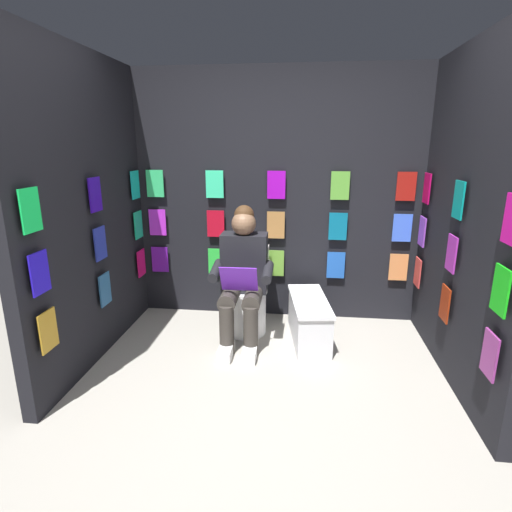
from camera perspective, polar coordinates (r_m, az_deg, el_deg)
ground_plane at (r=2.64m, az=-0.56°, el=-24.52°), size 30.00×30.00×0.00m
display_wall_back at (r=3.98m, az=2.91°, el=8.09°), size 2.81×0.14×2.38m
display_wall_left at (r=3.21m, az=27.60°, el=4.57°), size 0.14×1.89×2.38m
display_wall_right at (r=3.43m, az=-22.60°, el=5.73°), size 0.14×1.89×2.38m
toilet at (r=3.81m, az=-1.36°, el=-5.61°), size 0.41×0.55×0.77m
person_reading at (r=3.51m, az=-1.87°, el=-2.76°), size 0.53×0.68×1.19m
comic_longbox_near at (r=3.68m, az=7.40°, el=-8.77°), size 0.41×0.81×0.39m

